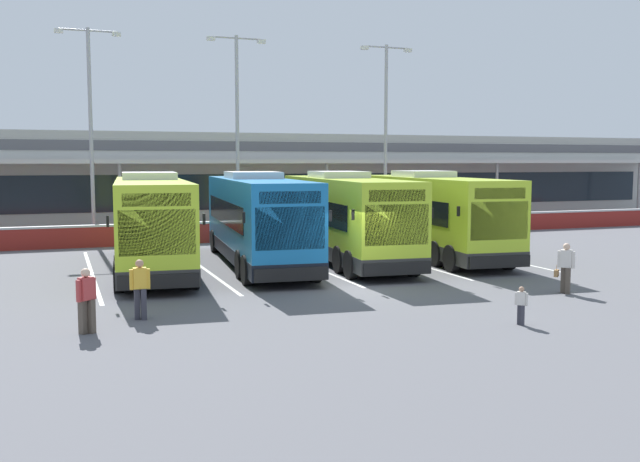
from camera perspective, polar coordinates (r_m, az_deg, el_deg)
name	(u,v)px	position (r m, az deg, el deg)	size (l,w,h in m)	color
ground_plane	(359,286)	(24.26, 3.13, -4.39)	(200.00, 200.00, 0.00)	#56565B
terminal_building	(204,179)	(49.75, -9.32, 4.17)	(70.00, 13.00, 6.00)	#B7B7B2
red_barrier_wall	(250,230)	(37.81, -5.65, 0.04)	(60.00, 0.40, 1.10)	maroon
coach_bus_leftmost	(151,224)	(28.21, -13.40, 0.53)	(3.81, 12.33, 3.78)	#B7DB2D
coach_bus_left_centre	(257,221)	(28.92, -5.04, 0.78)	(3.81, 12.33, 3.78)	#1972B7
coach_bus_centre	(345,219)	(30.08, 2.00, 0.99)	(3.81, 12.33, 3.78)	#B7DB2D
coach_bus_right_centre	(431,216)	(32.10, 8.90, 1.22)	(3.81, 12.33, 3.78)	#B7DB2D
bay_stripe_far_west	(92,273)	(28.25, -17.84, -3.22)	(0.14, 13.00, 0.01)	silver
bay_stripe_west	(202,267)	(28.72, -9.43, -2.88)	(0.14, 13.00, 0.01)	silver
bay_stripe_mid_west	(302,262)	(29.79, -1.47, -2.51)	(0.14, 13.00, 0.01)	silver
bay_stripe_centre	(392,257)	(31.39, 5.81, -2.12)	(0.14, 13.00, 0.01)	silver
bay_stripe_mid_east	(474,253)	(33.44, 12.28, -1.74)	(0.14, 13.00, 0.01)	silver
pedestrian_with_handbag	(565,267)	(24.00, 19.08, -2.73)	(0.54, 0.59, 1.62)	#4C4238
pedestrian_in_dark_coat	(140,287)	(19.55, -14.24, -4.40)	(0.53, 0.30, 1.62)	#33333D
pedestrian_child	(521,304)	(19.13, 15.83, -5.67)	(0.27, 0.28, 1.00)	#33333D
pedestrian_approaching_bus	(86,298)	(18.35, -18.23, -5.16)	(0.48, 0.40, 1.62)	#4C4238
lamp_post_west	(91,121)	(38.92, -17.92, 8.41)	(3.24, 0.28, 11.00)	#9E9EA3
lamp_post_centre	(237,123)	(39.58, -6.65, 8.59)	(3.24, 0.28, 11.00)	#9E9EA3
lamp_post_east	(386,126)	(42.63, 5.30, 8.39)	(3.24, 0.28, 11.00)	#9E9EA3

